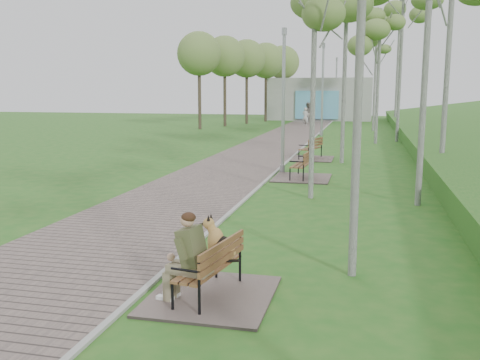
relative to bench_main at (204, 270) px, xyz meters
The scene contains 14 objects.
walkway 16.94m from the bench_main, 99.12° to the left, with size 3.50×67.00×0.04m, color #62544F.
kerb 16.75m from the bench_main, 93.20° to the left, with size 0.10×67.00×0.05m, color #999993.
building_north 46.28m from the bench_main, 93.02° to the left, with size 10.00×5.20×4.00m.
bench_main is the anchor object (origin of this frame).
bench_second 10.62m from the bench_main, 89.52° to the left, with size 1.85×2.06×1.14m.
bench_third 15.74m from the bench_main, 90.44° to the left, with size 1.83×2.03×1.12m.
lamp_post_second 11.87m from the bench_main, 93.40° to the left, with size 0.19×0.19×5.00m.
lamp_post_third 27.65m from the bench_main, 91.33° to the left, with size 0.22×0.22×5.78m.
lamp_post_far 44.46m from the bench_main, 90.96° to the left, with size 0.23×0.23×5.84m.
pedestrian_near 36.83m from the bench_main, 94.22° to the left, with size 0.54×0.36×1.48m, color beige.
pedestrian_far 38.87m from the bench_main, 94.05° to the left, with size 0.90×0.70×1.84m, color gray.
birch_far_b 24.00m from the bench_main, 83.46° to the left, with size 2.27×2.27×7.44m.
birch_distant_a 33.35m from the bench_main, 85.42° to the left, with size 2.54×2.54×8.85m.
birch_distant_b 38.13m from the bench_main, 83.32° to the left, with size 2.89×2.89×11.91m.
Camera 1 is at (3.09, -2.14, 2.93)m, focal length 40.00 mm.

